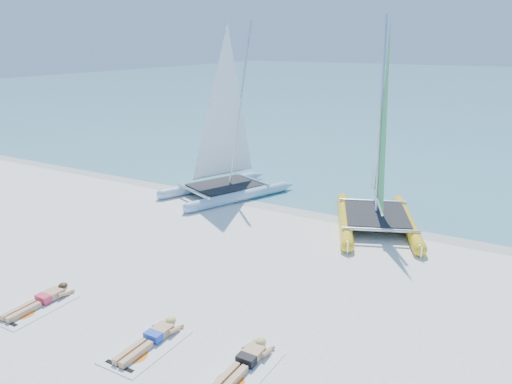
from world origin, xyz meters
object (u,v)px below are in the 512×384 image
at_px(sunbather_a, 42,300).
at_px(towel_a, 36,307).
at_px(catamaran_yellow, 379,158).
at_px(sunbather_c, 245,361).
at_px(towel_c, 240,372).
at_px(catamaran_blue, 226,144).
at_px(sunbather_b, 152,338).
at_px(towel_b, 146,347).

bearing_deg(sunbather_a, towel_a, -90.00).
relative_size(catamaran_yellow, sunbather_c, 4.12).
relative_size(catamaran_yellow, sunbather_a, 4.12).
relative_size(towel_a, towel_c, 1.00).
bearing_deg(catamaran_blue, sunbather_c, -32.47).
relative_size(catamaran_yellow, towel_a, 3.84).
bearing_deg(sunbather_b, catamaran_yellow, 79.34).
bearing_deg(sunbather_a, sunbather_c, 4.17).
xyz_separation_m(sunbather_b, sunbather_c, (2.10, 0.29, 0.00)).
bearing_deg(catamaran_yellow, sunbather_c, -110.52).
bearing_deg(sunbather_a, towel_c, 2.16).
relative_size(sunbather_b, sunbather_c, 1.00).
xyz_separation_m(catamaran_yellow, towel_b, (-1.78, -9.67, -2.23)).
distance_m(towel_a, sunbather_b, 3.36).
bearing_deg(towel_b, towel_a, -178.21).
bearing_deg(sunbather_c, sunbather_a, -175.83).
bearing_deg(catamaran_blue, catamaran_yellow, 22.41).
distance_m(catamaran_blue, towel_b, 10.80).
bearing_deg(towel_c, catamaran_yellow, 91.91).
xyz_separation_m(catamaran_yellow, sunbather_b, (-1.78, -9.47, -2.12)).
relative_size(catamaran_blue, catamaran_yellow, 0.99).
bearing_deg(towel_a, sunbather_b, 5.06).
bearing_deg(catamaran_yellow, towel_b, -122.92).
relative_size(towel_a, sunbather_c, 1.07).
height_order(sunbather_b, sunbather_c, same).
xyz_separation_m(catamaran_blue, towel_b, (4.37, -9.66, -2.09)).
distance_m(sunbather_a, towel_c, 5.45).
relative_size(towel_a, sunbather_a, 1.07).
bearing_deg(sunbather_b, sunbather_a, -178.21).
bearing_deg(towel_c, sunbather_c, 90.00).
distance_m(towel_a, towel_b, 3.35).
distance_m(catamaran_blue, sunbather_b, 10.61).
bearing_deg(towel_c, towel_a, -175.83).
bearing_deg(sunbather_c, catamaran_yellow, 91.95).
height_order(sunbather_a, towel_b, sunbather_a).
bearing_deg(sunbather_b, sunbather_c, 7.94).
relative_size(sunbather_b, towel_c, 0.93).
distance_m(sunbather_b, sunbather_c, 2.12).
height_order(towel_b, towel_c, same).
height_order(sunbather_a, towel_c, sunbather_a).
height_order(towel_a, sunbather_a, sunbather_a).
xyz_separation_m(catamaran_blue, towel_a, (1.03, -9.76, -2.09)).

